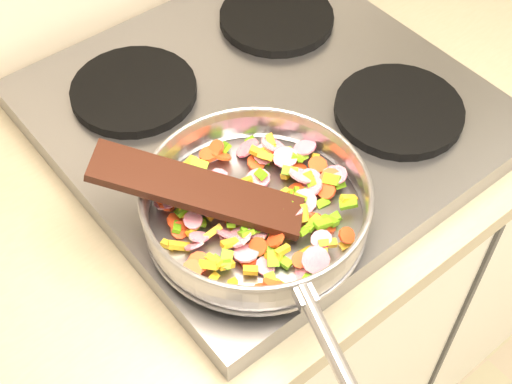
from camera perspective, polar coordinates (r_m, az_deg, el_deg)
base_cabinet at (r=1.83m, az=17.82°, el=4.73°), size 3.00×0.65×0.86m
cooktop at (r=1.09m, az=0.69°, el=6.28°), size 0.60×0.60×0.04m
grate_fl at (r=0.93m, az=-0.50°, el=-1.02°), size 0.19×0.19×0.02m
grate_fr at (r=1.07m, az=11.36°, el=6.42°), size 0.19×0.19×0.02m
grate_bl at (r=1.10m, az=-9.75°, el=8.00°), size 0.19×0.19×0.02m
grate_br at (r=1.22m, az=1.65°, el=13.75°), size 0.19×0.19×0.02m
saute_pan at (r=0.88m, az=0.05°, el=-0.96°), size 0.33×0.48×0.06m
vegetable_heap at (r=0.90m, az=-0.04°, el=-1.15°), size 0.27×0.25×0.05m
wooden_spatula at (r=0.87m, az=-4.68°, el=0.18°), size 0.22×0.23×0.08m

